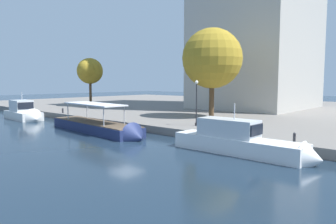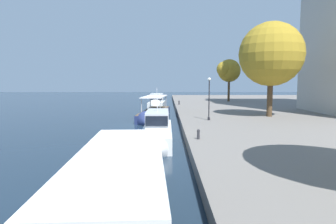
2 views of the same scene
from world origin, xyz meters
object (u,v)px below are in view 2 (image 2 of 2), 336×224
lamp_post (209,97)px  tree_1 (270,54)px  tree_0 (228,70)px  mooring_bollard_1 (198,134)px  motor_yacht_0 (157,104)px  tour_boat_1 (154,115)px  motor_yacht_2 (157,133)px  mooring_bollard_0 (179,102)px

lamp_post → tree_1: size_ratio=0.41×
tree_1 → tree_0: bearing=178.7°
mooring_bollard_1 → tree_0: (-41.65, 10.55, 6.18)m
mooring_bollard_1 → lamp_post: 11.26m
mooring_bollard_1 → tree_1: (-14.58, 9.93, 7.06)m
tree_1 → motor_yacht_0: bearing=-146.0°
lamp_post → tree_1: bearing=116.1°
tour_boat_1 → motor_yacht_2: 16.02m
lamp_post → tree_0: tree_0 is taller
lamp_post → tour_boat_1: bearing=-140.7°
tour_boat_1 → tree_1: tree_1 is taller
motor_yacht_2 → tree_0: bearing=160.8°
motor_yacht_0 → mooring_bollard_0: bearing=59.5°
mooring_bollard_0 → mooring_bollard_1: size_ratio=1.00×
tree_0 → motor_yacht_0: bearing=-68.3°
mooring_bollard_1 → tree_0: 43.41m
mooring_bollard_1 → lamp_post: bearing=168.2°
motor_yacht_0 → tour_boat_1: (17.16, 0.24, -0.35)m
motor_yacht_0 → motor_yacht_2: motor_yacht_0 is taller
tour_boat_1 → mooring_bollard_0: (-14.31, 3.97, 0.76)m
mooring_bollard_0 → motor_yacht_0: bearing=-124.1°
motor_yacht_2 → lamp_post: size_ratio=2.38×
lamp_post → mooring_bollard_0: bearing=-173.9°
motor_yacht_2 → mooring_bollard_1: bearing=50.1°
lamp_post → motor_yacht_2: bearing=-33.0°
motor_yacht_2 → tree_1: (-12.00, 13.02, 7.45)m
motor_yacht_2 → lamp_post: bearing=147.0°
motor_yacht_0 → tour_boat_1: size_ratio=0.56×
mooring_bollard_0 → tree_1: 22.03m
tour_boat_1 → tree_0: 28.20m
mooring_bollard_1 → tree_0: size_ratio=0.08×
motor_yacht_0 → tour_boat_1: motor_yacht_0 is taller
lamp_post → tree_0: bearing=164.9°
motor_yacht_0 → mooring_bollard_0: 5.10m
lamp_post → tree_0: size_ratio=0.52×
mooring_bollard_0 → tree_0: (-8.78, 10.67, 6.18)m
tour_boat_1 → mooring_bollard_1: (18.57, 4.08, 0.76)m
lamp_post → tree_1: (-3.77, 7.67, 4.89)m
tour_boat_1 → lamp_post: bearing=44.6°
mooring_bollard_1 → tree_1: size_ratio=0.07×
motor_yacht_2 → mooring_bollard_0: 30.44m
tour_boat_1 → tree_1: size_ratio=1.36×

